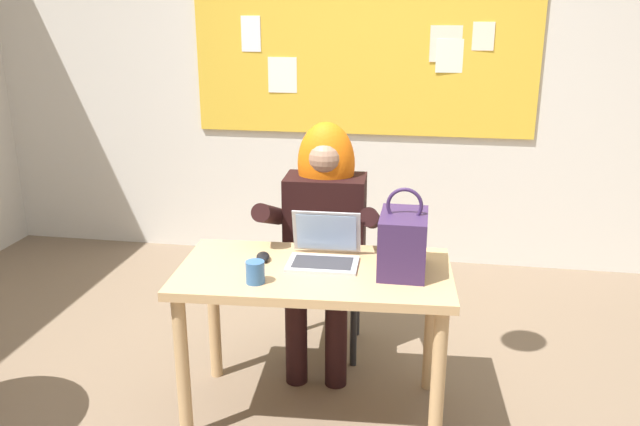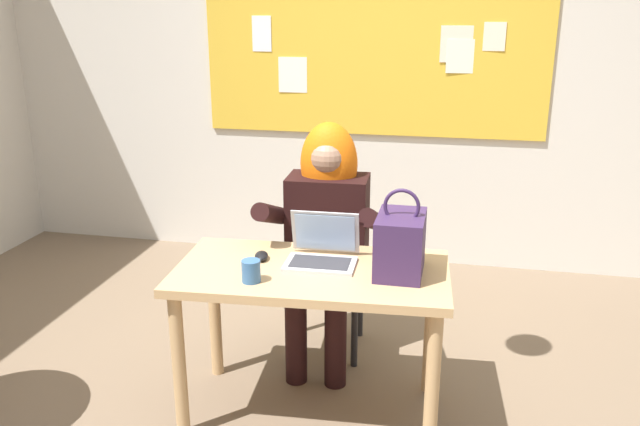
% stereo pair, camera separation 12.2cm
% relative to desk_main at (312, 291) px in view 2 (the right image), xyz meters
% --- Properties ---
extents(ground_plane, '(24.00, 24.00, 0.00)m').
position_rel_desk_main_xyz_m(ground_plane, '(-0.02, 0.02, -0.62)').
color(ground_plane, '#75604C').
extents(wall_back_bulletin, '(5.66, 2.24, 2.68)m').
position_rel_desk_main_xyz_m(wall_back_bulletin, '(-0.02, 2.05, 0.74)').
color(wall_back_bulletin, silver).
rests_on(wall_back_bulletin, ground).
extents(desk_main, '(1.24, 0.71, 0.73)m').
position_rel_desk_main_xyz_m(desk_main, '(0.00, 0.00, 0.00)').
color(desk_main, tan).
rests_on(desk_main, ground).
extents(chair_at_desk, '(0.45, 0.45, 0.92)m').
position_rel_desk_main_xyz_m(chair_at_desk, '(-0.06, 0.68, -0.10)').
color(chair_at_desk, black).
rests_on(chair_at_desk, ground).
extents(person_costumed, '(0.61, 0.62, 1.27)m').
position_rel_desk_main_xyz_m(person_costumed, '(-0.05, 0.55, 0.13)').
color(person_costumed, black).
rests_on(person_costumed, ground).
extents(laptop, '(0.32, 0.28, 0.22)m').
position_rel_desk_main_xyz_m(laptop, '(0.03, 0.09, 0.16)').
color(laptop, '#B7B7BC').
rests_on(laptop, desk_main).
extents(computer_mouse, '(0.08, 0.12, 0.03)m').
position_rel_desk_main_xyz_m(computer_mouse, '(-0.25, 0.06, 0.13)').
color(computer_mouse, black).
rests_on(computer_mouse, desk_main).
extents(handbag, '(0.20, 0.30, 0.38)m').
position_rel_desk_main_xyz_m(handbag, '(0.38, 0.04, 0.24)').
color(handbag, '#38234C').
rests_on(handbag, desk_main).
extents(coffee_mug, '(0.08, 0.08, 0.09)m').
position_rel_desk_main_xyz_m(coffee_mug, '(-0.22, -0.19, 0.16)').
color(coffee_mug, '#336099').
rests_on(coffee_mug, desk_main).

